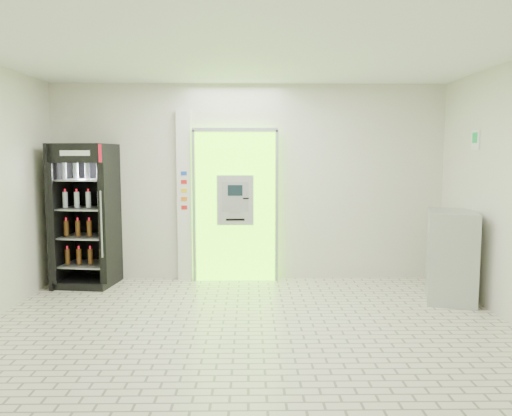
{
  "coord_description": "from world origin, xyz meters",
  "views": [
    {
      "loc": [
        0.01,
        -5.17,
        1.92
      ],
      "look_at": [
        0.1,
        1.2,
        1.25
      ],
      "focal_mm": 35.0,
      "sensor_mm": 36.0,
      "label": 1
    }
  ],
  "objects": [
    {
      "name": "ground",
      "position": [
        0.0,
        0.0,
        0.0
      ],
      "size": [
        6.0,
        6.0,
        0.0
      ],
      "primitive_type": "plane",
      "color": "beige",
      "rests_on": "ground"
    },
    {
      "name": "room_shell",
      "position": [
        0.0,
        0.0,
        1.84
      ],
      "size": [
        6.0,
        6.0,
        6.0
      ],
      "color": "beige",
      "rests_on": "ground"
    },
    {
      "name": "atm_assembly",
      "position": [
        -0.2,
        2.41,
        1.17
      ],
      "size": [
        1.3,
        0.24,
        2.33
      ],
      "color": "#6EFE0C",
      "rests_on": "ground"
    },
    {
      "name": "pillar",
      "position": [
        -0.98,
        2.45,
        1.3
      ],
      "size": [
        0.22,
        0.11,
        2.6
      ],
      "color": "silver",
      "rests_on": "ground"
    },
    {
      "name": "beverage_cooler",
      "position": [
        -2.4,
        2.15,
        1.0
      ],
      "size": [
        0.87,
        0.82,
        2.09
      ],
      "rotation": [
        0.0,
        0.0,
        -0.14
      ],
      "color": "black",
      "rests_on": "ground"
    },
    {
      "name": "steel_cabinet",
      "position": [
        2.69,
        1.31,
        0.6
      ],
      "size": [
        0.85,
        1.03,
        1.19
      ],
      "rotation": [
        0.0,
        0.0,
        -0.31
      ],
      "color": "#A6A9AE",
      "rests_on": "ground"
    },
    {
      "name": "exit_sign",
      "position": [
        2.99,
        1.4,
        2.12
      ],
      "size": [
        0.02,
        0.22,
        0.26
      ],
      "color": "white",
      "rests_on": "room_shell"
    }
  ]
}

